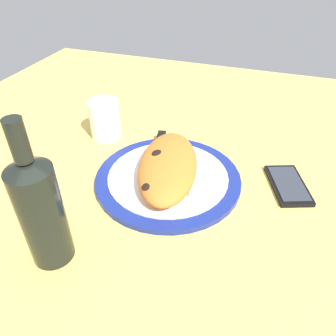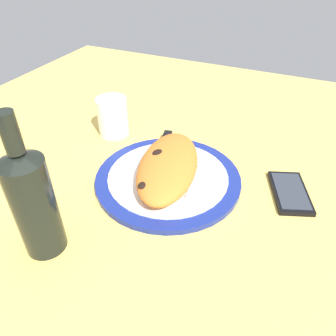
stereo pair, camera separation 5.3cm
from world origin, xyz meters
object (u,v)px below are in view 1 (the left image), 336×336
object	(u,v)px
plate	(168,178)
water_glass	(105,121)
wine_bottle	(41,210)
calzone	(168,166)
smartphone	(288,185)
knife	(157,149)
fork	(198,168)

from	to	relation	value
plate	water_glass	bearing A→B (deg)	59.56
water_glass	wine_bottle	size ratio (longest dim) A/B	0.38
calzone	smartphone	world-z (taller)	calzone
wine_bottle	knife	bearing A→B (deg)	-11.18
plate	knife	xyz separation A→B (cm)	(8.19, 5.46, 1.32)
calzone	knife	bearing A→B (deg)	34.00
plate	wine_bottle	size ratio (longest dim) A/B	1.21
smartphone	wine_bottle	bearing A→B (deg)	130.35
plate	fork	distance (cm)	7.08
calzone	wine_bottle	distance (cm)	28.59
plate	wine_bottle	world-z (taller)	wine_bottle
smartphone	calzone	bearing A→B (deg)	104.28
knife	water_glass	bearing A→B (deg)	74.42
calzone	wine_bottle	size ratio (longest dim) A/B	1.07
smartphone	water_glass	distance (cm)	47.20
fork	calzone	bearing A→B (deg)	128.43
fork	knife	world-z (taller)	knife
knife	smartphone	xyz separation A→B (cm)	(-1.75, -30.52, -1.50)
knife	wine_bottle	world-z (taller)	wine_bottle
plate	water_glass	distance (cm)	25.28
water_glass	wine_bottle	xyz separation A→B (cm)	(-37.76, -9.53, 6.09)
smartphone	water_glass	size ratio (longest dim) A/B	1.45
wine_bottle	water_glass	bearing A→B (deg)	14.16
water_glass	calzone	bearing A→B (deg)	-120.31
knife	smartphone	world-z (taller)	knife
knife	calzone	bearing A→B (deg)	-146.00
calzone	smartphone	distance (cm)	26.09
fork	water_glass	xyz separation A→B (cm)	(8.29, 27.03, 2.63)
plate	fork	bearing A→B (deg)	-51.28
smartphone	water_glass	bearing A→B (deg)	82.37
plate	smartphone	xyz separation A→B (cm)	(6.43, -25.06, -0.18)
calzone	water_glass	bearing A→B (deg)	59.69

